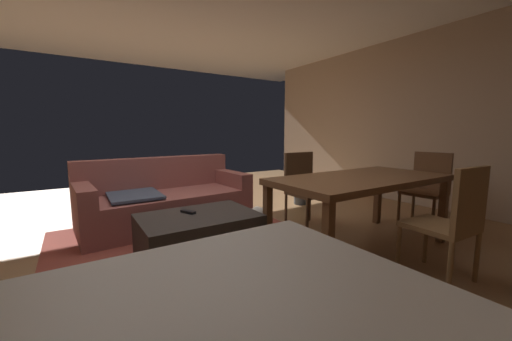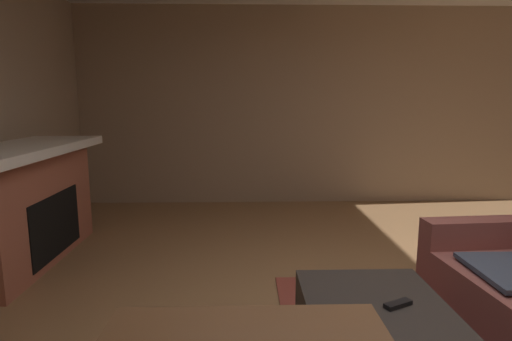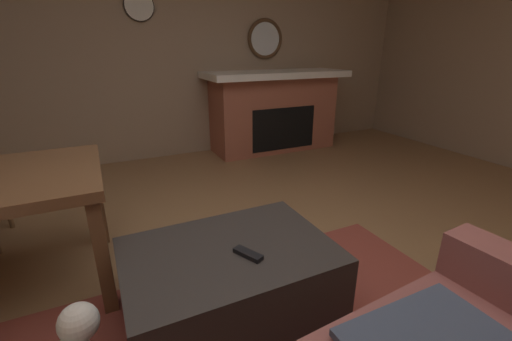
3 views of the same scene
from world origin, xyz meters
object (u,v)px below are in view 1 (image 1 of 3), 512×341
Objects in this scene: dining_table at (361,184)px; dining_chair_east at (427,185)px; dining_chair_north at (304,185)px; dining_chair_south at (452,218)px; potted_plant at (300,188)px; couch at (166,201)px; tv_remote at (188,212)px; small_dog at (259,219)px; ottoman_coffee_table at (199,235)px.

dining_table is 1.34m from dining_chair_east.
dining_table is 0.86m from dining_chair_north.
dining_chair_south reaches higher than potted_plant.
dining_chair_south reaches higher than couch.
dining_chair_south reaches higher than dining_table.
dining_chair_north is (1.54, 0.05, 0.11)m from tv_remote.
dining_chair_east reaches higher than small_dog.
dining_chair_east is at bearing -41.15° from tv_remote.
dining_chair_east is at bearing -33.71° from couch.
couch is at bearing 128.00° from dining_table.
tv_remote is at bearing -94.01° from couch.
dining_chair_east is 2.20m from small_dog.
small_dog is (0.80, -0.99, -0.12)m from couch.
small_dog is (0.81, 0.19, -0.02)m from ottoman_coffee_table.
couch is 1.09m from tv_remote.
tv_remote is 2.97m from dining_chair_east.
tv_remote is 2.43m from potted_plant.
dining_chair_south is (1.45, -2.71, 0.22)m from couch.
tv_remote is at bearing 121.94° from ottoman_coffee_table.
dining_chair_east and dining_chair_north have the same top height.
dining_chair_east reaches higher than couch.
potted_plant reaches higher than ottoman_coffee_table.
couch is 1.12× the size of dining_table.
dining_table is 2.01× the size of dining_chair_east.
small_dog is at bearing -20.24° from tv_remote.
tv_remote is 0.32× the size of potted_plant.
dining_table is 1.20m from small_dog.
ottoman_coffee_table is (-0.01, -1.18, -0.10)m from couch.
dining_chair_south is at bearing -61.79° from couch.
ottoman_coffee_table is at bearing -83.92° from tv_remote.
dining_chair_north reaches higher than potted_plant.
potted_plant is (0.71, 0.87, -0.25)m from dining_chair_north.
dining_chair_east is at bearing -13.68° from ottoman_coffee_table.
dining_chair_north is at bearing -23.88° from tv_remote.
ottoman_coffee_table is 1.69m from dining_table.
dining_chair_south is (1.47, -1.53, 0.32)m from ottoman_coffee_table.
ottoman_coffee_table is at bearing 154.89° from dining_table.
ottoman_coffee_table is at bearing -90.61° from couch.
dining_chair_east is 1.00× the size of dining_chair_south.
couch reaches higher than dining_table.
couch reaches higher than small_dog.
small_dog is at bearing 156.38° from dining_chair_east.
tv_remote is 0.17× the size of dining_chair_east.
dining_table is at bearing -112.48° from potted_plant.
dining_table reaches higher than ottoman_coffee_table.
dining_chair_east is 1.57m from dining_chair_north.
potted_plant is at bearing -4.16° from couch.
dining_chair_east is (2.86, -0.78, 0.11)m from tv_remote.
dining_chair_east is at bearing -69.97° from potted_plant.
couch is at bearing 89.39° from ottoman_coffee_table.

